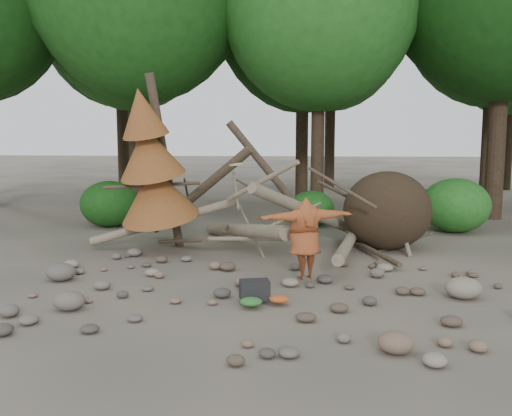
{
  "coord_description": "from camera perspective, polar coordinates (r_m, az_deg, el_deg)",
  "views": [
    {
      "loc": [
        0.38,
        -10.02,
        2.95
      ],
      "look_at": [
        -0.49,
        1.5,
        1.4
      ],
      "focal_mm": 40.0,
      "sensor_mm": 36.0,
      "label": 1
    }
  ],
  "objects": [
    {
      "name": "frisbee_thrower",
      "position": [
        11.18,
        4.9,
        -3.02
      ],
      "size": [
        2.52,
        1.22,
        2.28
      ],
      "color": "brown",
      "rests_on": "ground"
    },
    {
      "name": "bush_left",
      "position": [
        18.33,
        -14.45,
        0.4
      ],
      "size": [
        1.8,
        1.8,
        1.44
      ],
      "primitive_type": "ellipsoid",
      "color": "#174913",
      "rests_on": "ground"
    },
    {
      "name": "bush_right",
      "position": [
        17.77,
        19.33,
        0.25
      ],
      "size": [
        2.0,
        2.0,
        1.6
      ],
      "primitive_type": "ellipsoid",
      "color": "#286E22",
      "rests_on": "ground"
    },
    {
      "name": "bush_mid",
      "position": [
        17.99,
        5.59,
        -0.04
      ],
      "size": [
        1.4,
        1.4,
        1.12
      ],
      "primitive_type": "ellipsoid",
      "color": "#1F5D1B",
      "rests_on": "ground"
    },
    {
      "name": "cloth_green",
      "position": [
        9.69,
        -0.51,
        -9.64
      ],
      "size": [
        0.38,
        0.32,
        0.14
      ],
      "primitive_type": "ellipsoid",
      "color": "#2C692A",
      "rests_on": "ground"
    },
    {
      "name": "deadfall_pile",
      "position": [
        14.49,
        10.75,
        -0.43
      ],
      "size": [
        8.55,
        5.24,
        3.3
      ],
      "color": "#332619",
      "rests_on": "ground"
    },
    {
      "name": "cloth_orange",
      "position": [
        9.88,
        2.31,
        -9.36
      ],
      "size": [
        0.35,
        0.28,
        0.13
      ],
      "primitive_type": "ellipsoid",
      "color": "#B34D1E",
      "rests_on": "ground"
    },
    {
      "name": "ground",
      "position": [
        10.45,
        2.06,
        -8.75
      ],
      "size": [
        120.0,
        120.0,
        0.0
      ],
      "primitive_type": "plane",
      "color": "#514C44",
      "rests_on": "ground"
    },
    {
      "name": "dead_conifer",
      "position": [
        13.87,
        -10.34,
        4.05
      ],
      "size": [
        2.06,
        2.16,
        4.35
      ],
      "color": "#4C3F30",
      "rests_on": "ground"
    },
    {
      "name": "backpack",
      "position": [
        10.0,
        -0.14,
        -8.51
      ],
      "size": [
        0.57,
        0.44,
        0.34
      ],
      "primitive_type": "cube",
      "rotation": [
        0.0,
        0.0,
        0.22
      ],
      "color": "black",
      "rests_on": "ground"
    },
    {
      "name": "boulder_mid_left",
      "position": [
        12.06,
        -18.94,
        -6.06
      ],
      "size": [
        0.6,
        0.54,
        0.36
      ],
      "primitive_type": "ellipsoid",
      "color": "#605A51",
      "rests_on": "ground"
    },
    {
      "name": "boulder_front_left",
      "position": [
        10.09,
        -18.2,
        -8.8
      ],
      "size": [
        0.54,
        0.48,
        0.32
      ],
      "primitive_type": "ellipsoid",
      "color": "#6A6058",
      "rests_on": "ground"
    },
    {
      "name": "boulder_front_right",
      "position": [
        8.06,
        13.81,
        -12.93
      ],
      "size": [
        0.49,
        0.44,
        0.3
      ],
      "primitive_type": "ellipsoid",
      "color": "brown",
      "rests_on": "ground"
    },
    {
      "name": "boulder_mid_right",
      "position": [
        10.87,
        20.02,
        -7.52
      ],
      "size": [
        0.64,
        0.58,
        0.39
      ],
      "primitive_type": "ellipsoid",
      "color": "gray",
      "rests_on": "ground"
    }
  ]
}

